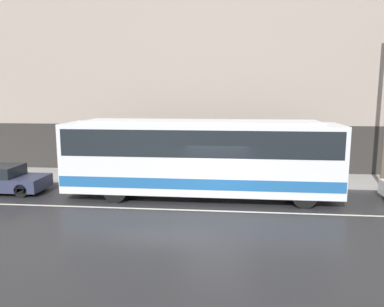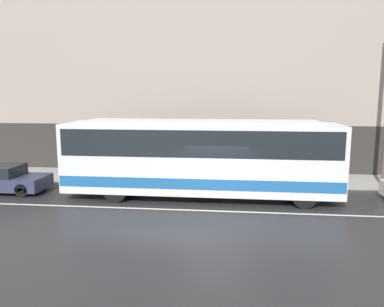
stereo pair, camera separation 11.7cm
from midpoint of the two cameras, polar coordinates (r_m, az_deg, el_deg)
ground_plane at (r=14.88m, az=3.91°, el=-8.75°), size 60.00×60.00×0.00m
sidewalk at (r=20.18m, az=4.58°, el=-3.77°), size 60.00×3.03×0.14m
building_facade at (r=21.35m, az=4.91°, el=11.79°), size 60.00×0.35×11.53m
lane_stripe at (r=14.87m, az=3.91°, el=-8.73°), size 54.00×0.14×0.01m
transit_bus at (r=16.32m, az=1.47°, el=-0.18°), size 11.83×2.58×3.41m
sedan_dark_behind at (r=19.74m, az=-27.05°, el=-3.49°), size 4.31×1.81×1.25m
pedestrian_waiting at (r=20.40m, az=1.65°, el=-1.15°), size 0.36×0.36×1.69m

